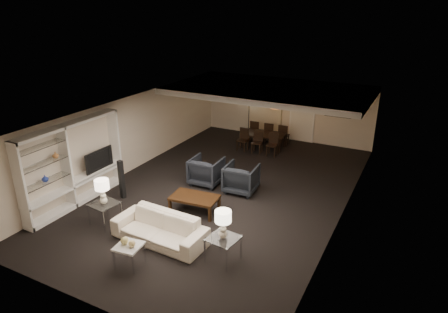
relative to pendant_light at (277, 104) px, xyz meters
name	(u,v)px	position (x,y,z in m)	size (l,w,h in m)	color
floor	(224,190)	(-0.30, -3.50, -1.92)	(11.00, 11.00, 0.00)	black
ceiling	(224,110)	(-0.30, -3.50, 0.58)	(7.00, 11.00, 0.02)	silver
wall_back	(286,109)	(-0.30, 2.00, -0.67)	(7.00, 0.02, 2.50)	beige
wall_front	(83,249)	(-0.30, -9.00, -0.67)	(7.00, 0.02, 2.50)	beige
wall_left	(130,134)	(-3.80, -3.50, -0.67)	(0.02, 11.00, 2.50)	beige
wall_right	(346,174)	(3.20, -3.50, -0.67)	(0.02, 11.00, 2.50)	beige
ceiling_soffit	(269,90)	(-0.30, 0.00, 0.48)	(7.00, 4.00, 0.20)	silver
curtains	(265,108)	(-1.20, 1.92, -0.72)	(1.50, 0.12, 2.40)	beige
door	(302,116)	(0.40, 1.97, -0.87)	(0.90, 0.05, 2.10)	silver
painting	(339,108)	(1.80, 1.96, -0.37)	(0.95, 0.04, 0.65)	#142D38
media_unit	(74,165)	(-3.61, -6.10, -0.74)	(0.38, 3.40, 2.35)	white
pendant_light	(277,104)	(0.00, 0.00, 0.00)	(0.52, 0.52, 0.24)	#D8591E
sofa	(160,229)	(-0.41, -6.62, -1.58)	(2.31, 0.90, 0.68)	beige
coffee_table	(195,204)	(-0.41, -5.02, -1.69)	(1.27, 0.74, 0.45)	black
armchair_left	(206,171)	(-1.01, -3.32, -1.49)	(0.92, 0.95, 0.86)	black
armchair_right	(241,178)	(0.19, -3.32, -1.49)	(0.92, 0.95, 0.86)	black
side_table_left	(105,214)	(-2.11, -6.62, -1.62)	(0.63, 0.63, 0.59)	white
side_table_right	(223,249)	(1.29, -6.62, -1.62)	(0.63, 0.63, 0.59)	white
table_lamp_left	(103,192)	(-2.11, -6.62, -1.00)	(0.36, 0.36, 0.66)	white
table_lamp_right	(223,225)	(1.29, -6.62, -1.00)	(0.36, 0.36, 0.66)	beige
marble_table	(130,256)	(-0.41, -7.72, -1.66)	(0.53, 0.53, 0.53)	silver
gold_gourd_a	(124,241)	(-0.51, -7.72, -1.31)	(0.17, 0.17, 0.17)	#CABC6B
gold_gourd_b	(132,244)	(-0.31, -7.72, -1.32)	(0.15, 0.15, 0.15)	#DCBF74
television	(96,159)	(-3.58, -5.29, -0.87)	(0.14, 1.04, 0.60)	black
vase_blue	(45,178)	(-3.61, -7.06, -0.77)	(0.17, 0.17, 0.18)	navy
vase_amber	(55,155)	(-3.61, -6.63, -0.28)	(0.16, 0.16, 0.17)	#BF7A3F
floor_speaker	(122,179)	(-2.70, -5.28, -1.34)	(0.13, 0.13, 1.16)	black
dining_table	(263,141)	(-0.66, 0.54, -1.63)	(1.62, 0.91, 0.57)	black
chair_nl	(243,140)	(-1.26, -0.11, -1.50)	(0.39, 0.39, 0.85)	black
chair_nm	(257,142)	(-0.66, -0.11, -1.50)	(0.39, 0.39, 0.85)	black
chair_nr	(272,145)	(-0.06, -0.11, -1.50)	(0.39, 0.39, 0.85)	black
chair_fl	(256,130)	(-1.26, 1.19, -1.50)	(0.39, 0.39, 0.85)	black
chair_fm	(270,133)	(-0.66, 1.19, -1.50)	(0.39, 0.39, 0.85)	black
chair_fr	(284,135)	(-0.06, 1.19, -1.50)	(0.39, 0.39, 0.85)	black
floor_lamp	(249,117)	(-1.81, 1.70, -1.12)	(0.23, 0.23, 1.59)	black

